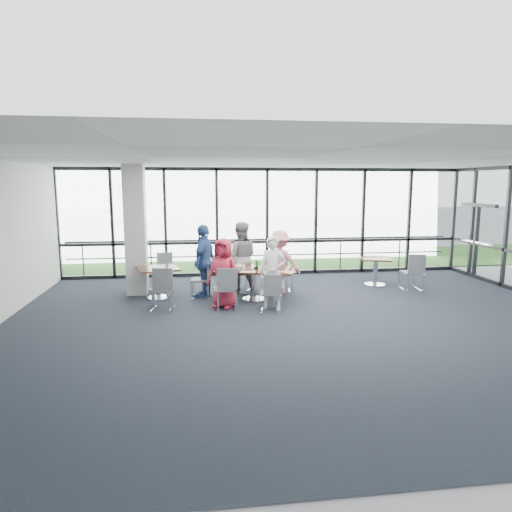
{
  "coord_description": "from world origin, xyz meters",
  "views": [
    {
      "loc": [
        -2.15,
        -8.49,
        2.73
      ],
      "look_at": [
        -0.78,
        1.68,
        1.1
      ],
      "focal_mm": 32.0,
      "sensor_mm": 36.0,
      "label": 1
    }
  ],
  "objects": [
    {
      "name": "floor",
      "position": [
        0.0,
        0.0,
        -0.01
      ],
      "size": [
        12.0,
        10.0,
        0.02
      ],
      "primitive_type": "cube",
      "color": "#1C222D",
      "rests_on": "ground"
    },
    {
      "name": "ceiling",
      "position": [
        0.0,
        0.0,
        3.2
      ],
      "size": [
        12.0,
        10.0,
        0.04
      ],
      "primitive_type": "cube",
      "color": "white",
      "rests_on": "ground"
    },
    {
      "name": "wall_front",
      "position": [
        0.0,
        -5.0,
        1.6
      ],
      "size": [
        12.0,
        0.1,
        3.2
      ],
      "primitive_type": "cube",
      "color": "silver",
      "rests_on": "ground"
    },
    {
      "name": "curtain_wall_back",
      "position": [
        0.0,
        5.0,
        1.6
      ],
      "size": [
        12.0,
        0.1,
        3.2
      ],
      "primitive_type": "cube",
      "color": "white",
      "rests_on": "ground"
    },
    {
      "name": "exit_door",
      "position": [
        6.0,
        3.75,
        1.05
      ],
      "size": [
        0.12,
        1.6,
        2.1
      ],
      "primitive_type": "cube",
      "color": "black",
      "rests_on": "ground"
    },
    {
      "name": "structural_column",
      "position": [
        -3.6,
        3.0,
        1.6
      ],
      "size": [
        0.5,
        0.5,
        3.2
      ],
      "primitive_type": "cube",
      "color": "silver",
      "rests_on": "ground"
    },
    {
      "name": "apron",
      "position": [
        0.0,
        10.0,
        -0.02
      ],
      "size": [
        80.0,
        70.0,
        0.02
      ],
      "primitive_type": "cube",
      "color": "slate",
      "rests_on": "ground"
    },
    {
      "name": "grass_strip",
      "position": [
        0.0,
        8.0,
        0.01
      ],
      "size": [
        80.0,
        5.0,
        0.01
      ],
      "primitive_type": "cube",
      "color": "#2B5B19",
      "rests_on": "ground"
    },
    {
      "name": "hangar_main",
      "position": [
        4.0,
        32.0,
        3.0
      ],
      "size": [
        24.0,
        10.0,
        6.0
      ],
      "primitive_type": "cube",
      "color": "silver",
      "rests_on": "ground"
    },
    {
      "name": "guard_rail",
      "position": [
        0.0,
        5.6,
        0.5
      ],
      "size": [
        12.0,
        0.06,
        0.06
      ],
      "primitive_type": "cylinder",
      "rotation": [
        0.0,
        1.57,
        0.0
      ],
      "color": "#2D2D33",
      "rests_on": "ground"
    },
    {
      "name": "main_table",
      "position": [
        -0.78,
        1.98,
        0.62
      ],
      "size": [
        2.08,
        1.54,
        0.75
      ],
      "rotation": [
        0.0,
        0.0,
        -0.31
      ],
      "color": "#361A0D",
      "rests_on": "ground"
    },
    {
      "name": "side_table_left",
      "position": [
        -3.05,
        2.43,
        0.64
      ],
      "size": [
        1.13,
        1.13,
        0.75
      ],
      "rotation": [
        0.0,
        0.0,
        0.26
      ],
      "color": "#361A0D",
      "rests_on": "ground"
    },
    {
      "name": "side_table_right",
      "position": [
        2.68,
        3.12,
        0.62
      ],
      "size": [
        0.94,
        0.94,
        0.75
      ],
      "rotation": [
        0.0,
        0.0,
        -0.27
      ],
      "color": "#361A0D",
      "rests_on": "ground"
    },
    {
      "name": "diner_near_left",
      "position": [
        -1.54,
        1.41,
        0.78
      ],
      "size": [
        0.91,
        0.82,
        1.56
      ],
      "primitive_type": "imported",
      "rotation": [
        0.0,
        0.0,
        -0.55
      ],
      "color": "#BA273D",
      "rests_on": "ground"
    },
    {
      "name": "diner_near_right",
      "position": [
        -0.49,
        1.11,
        0.81
      ],
      "size": [
        0.71,
        0.61,
        1.62
      ],
      "primitive_type": "imported",
      "rotation": [
        0.0,
        0.0,
        -0.36
      ],
      "color": "white",
      "rests_on": "ground"
    },
    {
      "name": "diner_far_left",
      "position": [
        -1.03,
        2.83,
        0.89
      ],
      "size": [
        0.92,
        0.63,
        1.79
      ],
      "primitive_type": "imported",
      "rotation": [
        0.0,
        0.0,
        3.03
      ],
      "color": "gray",
      "rests_on": "ground"
    },
    {
      "name": "diner_far_right",
      "position": [
        -0.06,
        2.57,
        0.79
      ],
      "size": [
        1.14,
        0.84,
        1.59
      ],
      "primitive_type": "imported",
      "rotation": [
        0.0,
        0.0,
        2.8
      ],
      "color": "pink",
      "rests_on": "ground"
    },
    {
      "name": "diner_end",
      "position": [
        -1.94,
        2.38,
        0.89
      ],
      "size": [
        0.93,
        1.18,
        1.77
      ],
      "primitive_type": "imported",
      "rotation": [
        0.0,
        0.0,
        -1.98
      ],
      "color": "#2D4F8B",
      "rests_on": "ground"
    },
    {
      "name": "chair_main_nl",
      "position": [
        -1.53,
        1.2,
        0.47
      ],
      "size": [
        0.52,
        0.52,
        0.93
      ],
      "primitive_type": null,
      "rotation": [
        0.0,
        0.0,
        -0.15
      ],
      "color": "slate",
      "rests_on": "ground"
    },
    {
      "name": "chair_main_nr",
      "position": [
        -0.59,
        0.91,
        0.41
      ],
      "size": [
        0.47,
        0.47,
        0.82
      ],
      "primitive_type": null,
      "rotation": [
        0.0,
        0.0,
        -0.18
      ],
      "color": "slate",
      "rests_on": "ground"
    },
    {
      "name": "chair_main_fl",
      "position": [
        -0.93,
        3.08,
        0.45
      ],
      "size": [
        0.59,
        0.59,
        0.9
      ],
      "primitive_type": null,
      "rotation": [
        0.0,
        0.0,
        2.7
      ],
      "color": "slate",
      "rests_on": "ground"
    },
    {
      "name": "chair_main_fr",
      "position": [
        0.03,
        2.76,
        0.45
      ],
      "size": [
        0.51,
        0.51,
        0.91
      ],
      "primitive_type": null,
      "rotation": [
        0.0,
        0.0,
        2.98
      ],
      "color": "slate",
      "rests_on": "ground"
    },
    {
      "name": "chair_main_end",
      "position": [
        -2.05,
        2.35,
        0.44
      ],
      "size": [
        0.48,
        0.48,
        0.88
      ],
      "primitive_type": null,
      "rotation": [
        0.0,
        0.0,
        -1.68
      ],
      "color": "slate",
      "rests_on": "ground"
    },
    {
      "name": "chair_spare_la",
      "position": [
        -2.9,
        1.38,
        0.47
      ],
      "size": [
        0.54,
        0.54,
        0.94
      ],
      "primitive_type": null,
      "rotation": [
        0.0,
        0.0,
        -0.19
      ],
      "color": "slate",
      "rests_on": "ground"
    },
    {
      "name": "chair_spare_lb",
      "position": [
        -3.0,
        3.58,
        0.44
      ],
      "size": [
        0.49,
        0.49,
        0.89
      ],
      "primitive_type": null,
      "rotation": [
        0.0,
        0.0,
        3.29
      ],
      "color": "slate",
      "rests_on": "ground"
    },
    {
      "name": "chair_spare_r",
      "position": [
        3.37,
        2.42,
        0.47
      ],
      "size": [
        0.52,
        0.52,
        0.94
      ],
      "primitive_type": null,
      "rotation": [
        0.0,
        0.0,
        -0.13
      ],
      "color": "slate",
      "rests_on": "ground"
    },
    {
      "name": "plate_nl",
      "position": [
        -1.33,
        1.87,
        0.76
      ],
      "size": [
        0.27,
        0.27,
        0.01
      ],
      "primitive_type": "cylinder",
      "color": "white",
      "rests_on": "main_table"
    },
    {
      "name": "plate_nr",
      "position": [
        -0.38,
        1.53,
        0.76
      ],
      "size": [
        0.27,
        0.27,
        0.01
      ],
      "primitive_type": "cylinder",
      "color": "white",
      "rests_on": "main_table"
    },
    {
      "name": "plate_fl",
      "position": [
        -1.1,
        2.39,
        0.76
      ],
      "size": [
        0.25,
        0.25,
        0.01
      ],
      "primitive_type": "cylinder",
      "color": "white",
      "rests_on": "main_table"
    },
    {
      "name": "plate_fr",
      "position": [
        -0.26,
        2.11,
        0.76
      ],
      "size": [
        0.23,
        0.23,
        0.01
      ],
      "primitive_type": "cylinder",
      "color": "white",
      "rests_on": "main_table"
    },
    {
      "name": "plate_end",
      "position": [
        -1.55,
        2.25,
        0.76
      ],
      "size": [
        0.24,
        0.24,
        0.01
      ],
      "primitive_type": "cylinder",
      "color": "white",
      "rests_on": "main_table"
    },
    {
      "name": "tumbler_a",
      "position": [
        -1.05,
        1.82,
        0.82
      ],
      "size": [
        0.07,
        0.07,
        0.15
      ],
      "primitive_type": "cylinder",
      "color": "white",
      "rests_on": "main_table"
    },
    {
      "name": "tumbler_b",
      "position": [
        -0.55,
        1.71,
        0.82
      ],
      "size": [
        0.07,
        0.07,
        0.14
      ],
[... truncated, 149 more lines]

